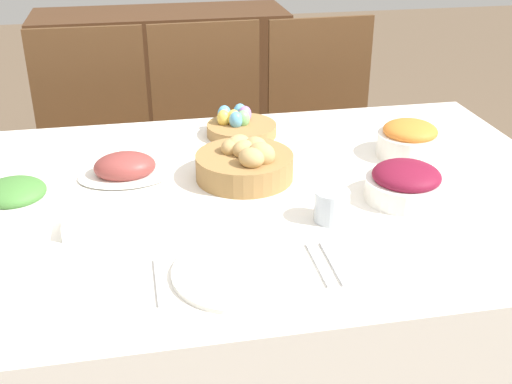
{
  "coord_description": "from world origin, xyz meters",
  "views": [
    {
      "loc": [
        -0.26,
        -1.39,
        1.46
      ],
      "look_at": [
        -0.0,
        -0.08,
        0.8
      ],
      "focal_mm": 45.0,
      "sensor_mm": 36.0,
      "label": 1
    }
  ],
  "objects_px": {
    "fork": "(158,282)",
    "drinking_cup": "(332,206)",
    "sideboard": "(165,95)",
    "green_salad_bowl": "(15,200)",
    "chair_far_right": "(327,139)",
    "dinner_plate": "(240,272)",
    "knife": "(318,265)",
    "beet_salad_bowl": "(406,183)",
    "bread_basket": "(244,163)",
    "carrot_bowl": "(409,139)",
    "spoon": "(333,263)",
    "butter_dish": "(93,225)",
    "chair_far_center": "(212,147)",
    "ham_platter": "(125,168)",
    "egg_basket": "(240,126)",
    "chair_far_left": "(95,155)"
  },
  "relations": [
    {
      "from": "ham_platter",
      "to": "bread_basket",
      "type": "bearing_deg",
      "value": -12.58
    },
    {
      "from": "bread_basket",
      "to": "butter_dish",
      "type": "distance_m",
      "value": 0.43
    },
    {
      "from": "drinking_cup",
      "to": "knife",
      "type": "bearing_deg",
      "value": -114.38
    },
    {
      "from": "chair_far_right",
      "to": "butter_dish",
      "type": "distance_m",
      "value": 1.33
    },
    {
      "from": "sideboard",
      "to": "bread_basket",
      "type": "height_order",
      "value": "bread_basket"
    },
    {
      "from": "fork",
      "to": "drinking_cup",
      "type": "distance_m",
      "value": 0.44
    },
    {
      "from": "drinking_cup",
      "to": "butter_dish",
      "type": "relative_size",
      "value": 0.62
    },
    {
      "from": "bread_basket",
      "to": "fork",
      "type": "distance_m",
      "value": 0.5
    },
    {
      "from": "bread_basket",
      "to": "fork",
      "type": "xyz_separation_m",
      "value": [
        -0.24,
        -0.43,
        -0.04
      ]
    },
    {
      "from": "carrot_bowl",
      "to": "spoon",
      "type": "relative_size",
      "value": 1.09
    },
    {
      "from": "fork",
      "to": "drinking_cup",
      "type": "relative_size",
      "value": 2.02
    },
    {
      "from": "egg_basket",
      "to": "chair_far_left",
      "type": "bearing_deg",
      "value": 133.79
    },
    {
      "from": "sideboard",
      "to": "knife",
      "type": "distance_m",
      "value": 2.24
    },
    {
      "from": "chair_far_right",
      "to": "green_salad_bowl",
      "type": "distance_m",
      "value": 1.38
    },
    {
      "from": "beet_salad_bowl",
      "to": "bread_basket",
      "type": "bearing_deg",
      "value": 152.45
    },
    {
      "from": "chair_far_center",
      "to": "sideboard",
      "type": "relative_size",
      "value": 0.78
    },
    {
      "from": "sideboard",
      "to": "drinking_cup",
      "type": "relative_size",
      "value": 15.69
    },
    {
      "from": "egg_basket",
      "to": "fork",
      "type": "bearing_deg",
      "value": -111.05
    },
    {
      "from": "chair_far_left",
      "to": "ham_platter",
      "type": "xyz_separation_m",
      "value": [
        0.13,
        -0.73,
        0.26
      ]
    },
    {
      "from": "chair_far_center",
      "to": "chair_far_right",
      "type": "xyz_separation_m",
      "value": [
        0.46,
        -0.0,
        0.0
      ]
    },
    {
      "from": "bread_basket",
      "to": "dinner_plate",
      "type": "height_order",
      "value": "bread_basket"
    },
    {
      "from": "ham_platter",
      "to": "dinner_plate",
      "type": "distance_m",
      "value": 0.55
    },
    {
      "from": "dinner_plate",
      "to": "knife",
      "type": "distance_m",
      "value": 0.16
    },
    {
      "from": "chair_far_left",
      "to": "fork",
      "type": "xyz_separation_m",
      "value": [
        0.18,
        -1.23,
        0.24
      ]
    },
    {
      "from": "bread_basket",
      "to": "carrot_bowl",
      "type": "xyz_separation_m",
      "value": [
        0.47,
        0.06,
        0.0
      ]
    },
    {
      "from": "chair_far_center",
      "to": "fork",
      "type": "relative_size",
      "value": 6.05
    },
    {
      "from": "ham_platter",
      "to": "chair_far_right",
      "type": "bearing_deg",
      "value": 43.39
    },
    {
      "from": "ham_platter",
      "to": "green_salad_bowl",
      "type": "xyz_separation_m",
      "value": [
        -0.25,
        -0.17,
        0.02
      ]
    },
    {
      "from": "egg_basket",
      "to": "knife",
      "type": "relative_size",
      "value": 1.3
    },
    {
      "from": "sideboard",
      "to": "green_salad_bowl",
      "type": "relative_size",
      "value": 7.3
    },
    {
      "from": "chair_far_left",
      "to": "dinner_plate",
      "type": "height_order",
      "value": "chair_far_left"
    },
    {
      "from": "egg_basket",
      "to": "drinking_cup",
      "type": "bearing_deg",
      "value": -78.63
    },
    {
      "from": "chair_far_right",
      "to": "knife",
      "type": "distance_m",
      "value": 1.31
    },
    {
      "from": "bread_basket",
      "to": "dinner_plate",
      "type": "bearing_deg",
      "value": -101.01
    },
    {
      "from": "fork",
      "to": "spoon",
      "type": "xyz_separation_m",
      "value": [
        0.35,
        0.0,
        0.0
      ]
    },
    {
      "from": "chair_far_center",
      "to": "chair_far_right",
      "type": "distance_m",
      "value": 0.46
    },
    {
      "from": "chair_far_right",
      "to": "fork",
      "type": "height_order",
      "value": "chair_far_right"
    },
    {
      "from": "chair_far_right",
      "to": "carrot_bowl",
      "type": "height_order",
      "value": "chair_far_right"
    },
    {
      "from": "chair_far_right",
      "to": "egg_basket",
      "type": "bearing_deg",
      "value": -133.73
    },
    {
      "from": "chair_far_center",
      "to": "beet_salad_bowl",
      "type": "relative_size",
      "value": 5.04
    },
    {
      "from": "chair_far_left",
      "to": "spoon",
      "type": "height_order",
      "value": "chair_far_left"
    },
    {
      "from": "chair_far_left",
      "to": "green_salad_bowl",
      "type": "bearing_deg",
      "value": -97.11
    },
    {
      "from": "beet_salad_bowl",
      "to": "dinner_plate",
      "type": "distance_m",
      "value": 0.51
    },
    {
      "from": "dinner_plate",
      "to": "beet_salad_bowl",
      "type": "bearing_deg",
      "value": 29.01
    },
    {
      "from": "chair_far_center",
      "to": "green_salad_bowl",
      "type": "distance_m",
      "value": 1.09
    },
    {
      "from": "chair_far_right",
      "to": "dinner_plate",
      "type": "bearing_deg",
      "value": -116.71
    },
    {
      "from": "green_salad_bowl",
      "to": "drinking_cup",
      "type": "height_order",
      "value": "green_salad_bowl"
    },
    {
      "from": "spoon",
      "to": "drinking_cup",
      "type": "height_order",
      "value": "drinking_cup"
    },
    {
      "from": "butter_dish",
      "to": "ham_platter",
      "type": "bearing_deg",
      "value": 75.41
    },
    {
      "from": "sideboard",
      "to": "fork",
      "type": "relative_size",
      "value": 7.76
    }
  ]
}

